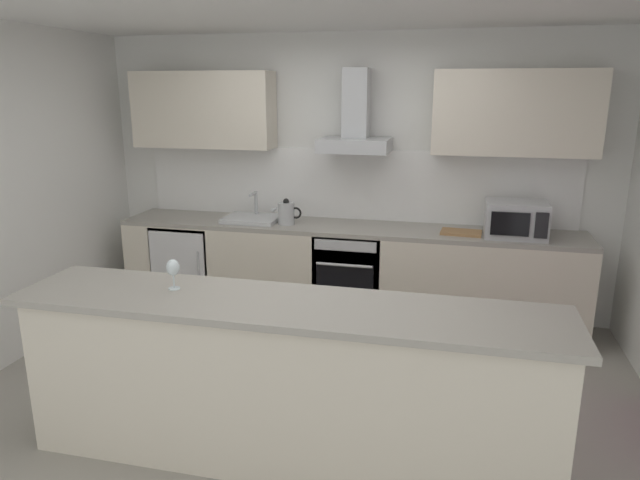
% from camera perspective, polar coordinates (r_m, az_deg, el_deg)
% --- Properties ---
extents(ground, '(5.77, 4.70, 0.02)m').
position_cam_1_polar(ground, '(4.14, -1.82, -15.92)').
color(ground, gray).
extents(wall_back, '(5.77, 0.12, 2.60)m').
position_cam_1_polar(wall_back, '(5.48, 3.35, 6.39)').
color(wall_back, white).
rests_on(wall_back, ground).
extents(backsplash_tile, '(4.05, 0.02, 0.66)m').
position_cam_1_polar(backsplash_tile, '(5.42, 3.20, 5.55)').
color(backsplash_tile, white).
extents(counter_back, '(4.20, 0.60, 0.90)m').
position_cam_1_polar(counter_back, '(5.31, 2.48, -3.30)').
color(counter_back, beige).
rests_on(counter_back, ground).
extents(counter_island, '(3.07, 0.64, 0.98)m').
position_cam_1_polar(counter_island, '(3.34, -3.54, -14.04)').
color(counter_island, beige).
rests_on(counter_island, ground).
extents(upper_cabinets, '(4.14, 0.32, 0.70)m').
position_cam_1_polar(upper_cabinets, '(5.20, 2.99, 12.69)').
color(upper_cabinets, beige).
extents(oven, '(0.60, 0.62, 0.80)m').
position_cam_1_polar(oven, '(5.28, 3.07, -3.33)').
color(oven, slate).
rests_on(oven, ground).
extents(refrigerator, '(0.58, 0.60, 0.85)m').
position_cam_1_polar(refrigerator, '(5.77, -12.71, -2.44)').
color(refrigerator, white).
rests_on(refrigerator, ground).
extents(microwave, '(0.50, 0.38, 0.30)m').
position_cam_1_polar(microwave, '(5.04, 18.93, 1.96)').
color(microwave, '#B7BABC').
rests_on(microwave, counter_back).
extents(sink, '(0.50, 0.40, 0.26)m').
position_cam_1_polar(sink, '(5.40, -6.79, 2.18)').
color(sink, silver).
rests_on(sink, counter_back).
extents(kettle, '(0.29, 0.15, 0.24)m').
position_cam_1_polar(kettle, '(5.24, -3.37, 2.71)').
color(kettle, '#B7BABC').
rests_on(kettle, counter_back).
extents(range_hood, '(0.62, 0.45, 0.72)m').
position_cam_1_polar(range_hood, '(5.15, 3.55, 11.29)').
color(range_hood, '#B7BABC').
extents(wine_glass, '(0.08, 0.08, 0.18)m').
position_cam_1_polar(wine_glass, '(3.39, -14.44, -2.78)').
color(wine_glass, silver).
rests_on(wine_glass, counter_island).
extents(chopping_board, '(0.36, 0.24, 0.02)m').
position_cam_1_polar(chopping_board, '(5.05, 13.89, 0.74)').
color(chopping_board, '#9E7247').
rests_on(chopping_board, counter_back).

